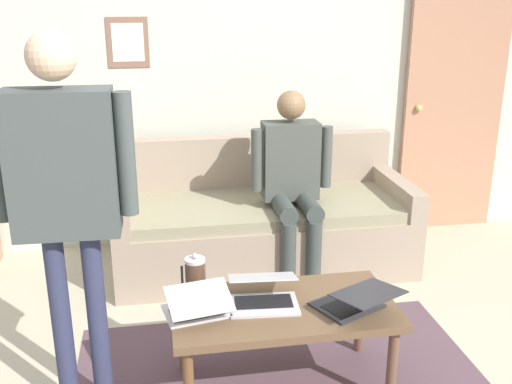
% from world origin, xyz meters
% --- Properties ---
extents(back_wall, '(7.04, 0.11, 2.70)m').
position_xyz_m(back_wall, '(0.00, -2.20, 1.35)').
color(back_wall, beige).
rests_on(back_wall, ground_plane).
extents(interior_door, '(0.82, 0.09, 2.05)m').
position_xyz_m(interior_door, '(-1.82, -2.11, 1.02)').
color(interior_door, tan).
rests_on(interior_door, ground_plane).
extents(couch, '(2.06, 0.88, 0.88)m').
position_xyz_m(couch, '(-0.18, -1.63, 0.31)').
color(couch, tan).
rests_on(couch, ground_plane).
extents(coffee_table, '(1.08, 0.57, 0.45)m').
position_xyz_m(coffee_table, '(-0.03, -0.20, 0.40)').
color(coffee_table, brown).
rests_on(coffee_table, ground_plane).
extents(laptop_left, '(0.35, 0.32, 0.15)m').
position_xyz_m(laptop_left, '(0.07, -0.23, 0.50)').
color(laptop_left, silver).
rests_on(laptop_left, coffee_table).
extents(laptop_center, '(0.42, 0.46, 0.14)m').
position_xyz_m(laptop_center, '(-0.35, -0.10, 0.50)').
color(laptop_center, '#28282D').
rests_on(laptop_center, coffee_table).
extents(laptop_right, '(0.34, 0.33, 0.15)m').
position_xyz_m(laptop_right, '(0.39, -0.17, 0.50)').
color(laptop_right, silver).
rests_on(laptop_right, coffee_table).
extents(french_press, '(0.12, 0.10, 0.24)m').
position_xyz_m(french_press, '(0.38, -0.34, 0.56)').
color(french_press, '#4C3323').
rests_on(french_press, coffee_table).
extents(person_standing, '(0.60, 0.20, 1.75)m').
position_xyz_m(person_standing, '(0.93, -0.22, 1.12)').
color(person_standing, '#2E334F').
rests_on(person_standing, ground_plane).
extents(person_seated, '(0.55, 0.51, 1.28)m').
position_xyz_m(person_seated, '(-0.35, -1.40, 0.73)').
color(person_seated, '#3B433E').
rests_on(person_seated, ground_plane).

